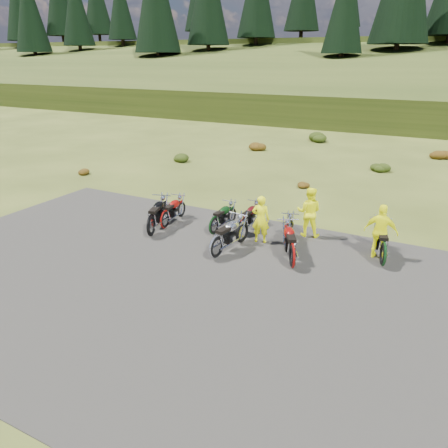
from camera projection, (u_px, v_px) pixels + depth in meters
The scene contains 28 objects.
ground at pixel (225, 258), 14.41m from camera, with size 300.00×300.00×0.00m, color #3B4517.
gravel_pad at pixel (193, 284), 12.76m from camera, with size 20.00×12.00×0.04m, color black.
hill_slope at pixel (406, 108), 55.69m from camera, with size 300.00×46.00×3.00m, color #2D3A13, non-canonical shape.
hill_plateau at pixel (436, 84), 105.22m from camera, with size 300.00×90.00×9.17m, color #2D3A13.
conifer_5 at pixel (15, 9), 117.93m from camera, with size 6.16×6.16×16.00m.
conifer_11 at pixel (29, 9), 82.14m from camera, with size 6.60×6.60×17.00m.
conifer_12 at pixel (76, 7), 84.23m from camera, with size 6.16×6.16×16.00m.
conifer_13 at pixel (120, 4), 86.32m from camera, with size 5.72×5.72×15.00m.
conifer_14 at pixel (163, 2), 88.42m from camera, with size 5.28×5.28×14.00m.
conifer_21 at pixel (345, 2), 55.08m from camera, with size 5.28×5.28×14.00m.
shrub_0 at pixel (85, 171), 24.50m from camera, with size 0.77×0.77×0.45m, color #5A250B.
shrub_1 at pixel (180, 157), 27.59m from camera, with size 1.03×1.03×0.61m, color black.
shrub_2 at pixel (256, 145), 30.67m from camera, with size 1.30×1.30×0.77m, color #5A250B.
shrub_3 at pixel (318, 136), 33.76m from camera, with size 1.56×1.56×0.92m, color black.
shrub_4 at pixel (302, 183), 22.10m from camera, with size 0.77×0.77×0.45m, color #5A250B.
shrub_5 at pixel (379, 166), 25.18m from camera, with size 1.03×1.03×0.61m, color black.
shrub_6 at pixel (440, 153), 28.27m from camera, with size 1.30×1.30×0.77m, color #5A250B.
motorcycle_0 at pixel (152, 236), 16.16m from camera, with size 2.32×0.77×1.22m, color black, non-canonical shape.
motorcycle_1 at pixel (166, 229), 16.89m from camera, with size 2.01×0.67×1.05m, color maroon, non-canonical shape.
motorcycle_2 at pixel (214, 234), 16.33m from camera, with size 1.95×0.65×1.02m, color black, non-canonical shape.
motorcycle_3 at pixel (217, 259), 14.39m from camera, with size 2.29×0.76×1.20m, color #ADACB1, non-canonical shape.
motorcycle_4 at pixel (243, 235), 16.29m from camera, with size 1.97×0.66×1.03m, color #410A0D, non-canonical shape.
motorcycle_5 at pixel (287, 253), 14.83m from camera, with size 1.96×0.65×1.03m, color black, non-canonical shape.
motorcycle_6 at pixel (292, 268), 13.75m from camera, with size 2.25×0.75×1.18m, color maroon, non-canonical shape.
motorcycle_7 at pixel (381, 266), 13.88m from camera, with size 2.25×0.75×1.18m, color black, non-canonical shape.
person_middle at pixel (261, 220), 15.33m from camera, with size 0.63×0.41×1.72m, color #F6F90D.
person_right_a at pixel (309, 213), 15.86m from camera, with size 0.89×0.70×1.84m, color #F6F90D.
person_right_b at pixel (381, 233), 14.09m from camera, with size 1.07×0.45×1.83m, color #F6F90D.
Camera 1 is at (6.06, -11.55, 6.24)m, focal length 35.00 mm.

